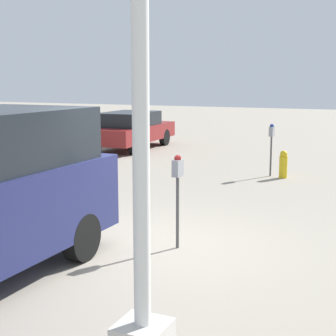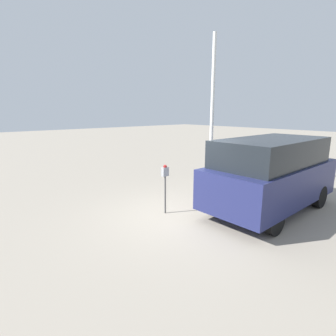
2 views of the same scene
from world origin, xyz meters
The scene contains 4 objects.
ground_plane centered at (0.00, 0.00, 0.00)m, with size 80.00×80.00×0.00m, color gray.
parking_meter_near centered at (-0.25, 0.47, 1.09)m, with size 0.21×0.12×1.48m.
lamp_post centered at (3.23, 1.65, 1.77)m, with size 0.44×0.44×5.91m.
parked_van centered at (2.27, -1.48, 1.20)m, with size 4.70×2.03×2.23m.
Camera 2 is at (-5.08, -5.17, 2.99)m, focal length 28.00 mm.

